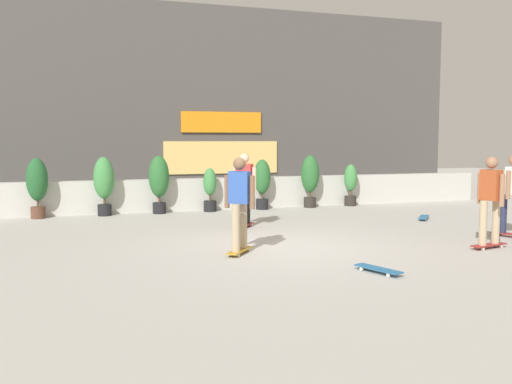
% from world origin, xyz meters
% --- Properties ---
extents(ground_plane, '(48.00, 48.00, 0.00)m').
position_xyz_m(ground_plane, '(0.00, 0.00, 0.00)').
color(ground_plane, '#B2AFA8').
extents(planter_wall, '(18.00, 0.40, 0.90)m').
position_xyz_m(planter_wall, '(0.00, 6.00, 0.45)').
color(planter_wall, beige).
rests_on(planter_wall, ground).
extents(building_backdrop, '(20.00, 2.08, 6.50)m').
position_xyz_m(building_backdrop, '(0.00, 10.00, 3.25)').
color(building_backdrop, '#4C4947').
rests_on(building_backdrop, ground).
extents(potted_plant_0, '(0.53, 0.53, 1.54)m').
position_xyz_m(potted_plant_0, '(-4.52, 5.55, 0.90)').
color(potted_plant_0, brown).
rests_on(potted_plant_0, ground).
extents(potted_plant_1, '(0.54, 0.54, 1.55)m').
position_xyz_m(potted_plant_1, '(-2.87, 5.55, 0.91)').
color(potted_plant_1, black).
rests_on(potted_plant_1, ground).
extents(potted_plant_2, '(0.55, 0.55, 1.58)m').
position_xyz_m(potted_plant_2, '(-1.43, 5.55, 0.92)').
color(potted_plant_2, black).
rests_on(potted_plant_2, ground).
extents(potted_plant_3, '(0.37, 0.37, 1.21)m').
position_xyz_m(potted_plant_3, '(-0.01, 5.55, 0.65)').
color(potted_plant_3, black).
rests_on(potted_plant_3, ground).
extents(potted_plant_4, '(0.48, 0.48, 1.44)m').
position_xyz_m(potted_plant_4, '(1.53, 5.55, 0.83)').
color(potted_plant_4, black).
rests_on(potted_plant_4, ground).
extents(potted_plant_5, '(0.54, 0.54, 1.55)m').
position_xyz_m(potted_plant_5, '(3.03, 5.55, 0.91)').
color(potted_plant_5, '#2D2823').
rests_on(potted_plant_5, ground).
extents(potted_plant_6, '(0.40, 0.40, 1.26)m').
position_xyz_m(potted_plant_6, '(4.37, 5.55, 0.69)').
color(potted_plant_6, '#2D2823').
rests_on(potted_plant_6, ground).
extents(skater_by_wall_left, '(0.65, 0.75, 1.70)m').
position_xyz_m(skater_by_wall_left, '(-0.94, -0.41, 0.94)').
color(skater_by_wall_left, '#BF8C26').
rests_on(skater_by_wall_left, ground).
extents(skater_by_wall_right, '(0.82, 0.55, 1.70)m').
position_xyz_m(skater_by_wall_right, '(3.58, -1.37, 0.94)').
color(skater_by_wall_right, maroon).
rests_on(skater_by_wall_right, ground).
extents(skater_mid_plaza, '(0.65, 0.75, 1.70)m').
position_xyz_m(skater_mid_plaza, '(0.03, 2.41, 0.94)').
color(skater_mid_plaza, maroon).
rests_on(skater_mid_plaza, ground).
extents(skateboard_near_camera, '(0.67, 0.74, 0.08)m').
position_xyz_m(skateboard_near_camera, '(4.71, 2.27, 0.06)').
color(skateboard_near_camera, '#266699').
rests_on(skateboard_near_camera, ground).
extents(skateboard_aside, '(0.45, 0.82, 0.08)m').
position_xyz_m(skateboard_aside, '(0.63, -2.44, 0.06)').
color(skateboard_aside, '#266699').
rests_on(skateboard_aside, ground).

